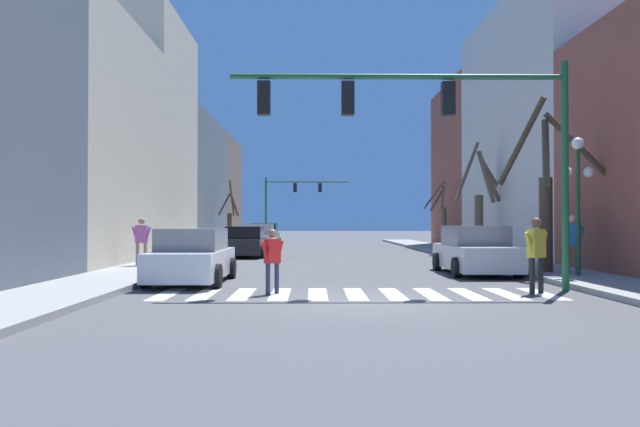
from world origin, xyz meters
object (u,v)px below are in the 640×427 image
(pedestrian_near_right_corner, at_px, (141,237))
(traffic_signal_near, at_px, (435,117))
(street_tree_right_near, at_px, (546,194))
(street_tree_left_far, at_px, (481,203))
(street_lamp_right_corner, at_px, (578,177))
(car_parked_left_far, at_px, (245,242))
(car_driving_toward_lane, at_px, (192,257))
(street_tree_right_far, at_px, (442,218))
(pedestrian_on_right_sidewalk, at_px, (572,239))
(car_at_intersection, at_px, (475,251))
(pedestrian_crossing_street, at_px, (272,256))
(car_driving_away_lane, at_px, (258,238))
(traffic_signal_far, at_px, (291,194))
(street_tree_right_mid, at_px, (230,219))
(car_parked_left_near, at_px, (264,236))
(pedestrian_on_left_sidewalk, at_px, (536,249))

(pedestrian_near_right_corner, bearing_deg, traffic_signal_near, -30.54)
(street_tree_right_near, distance_m, street_tree_left_far, 10.21)
(street_lamp_right_corner, bearing_deg, pedestrian_near_right_corner, 162.20)
(traffic_signal_near, bearing_deg, car_parked_left_far, 112.20)
(pedestrian_near_right_corner, distance_m, street_tree_left_far, 16.20)
(pedestrian_near_right_corner, bearing_deg, car_driving_toward_lane, -53.51)
(street_tree_left_far, bearing_deg, street_tree_right_far, 89.70)
(pedestrian_on_right_sidewalk, bearing_deg, traffic_signal_near, 85.93)
(car_at_intersection, xyz_separation_m, pedestrian_crossing_street, (-6.37, -5.80, 0.17))
(pedestrian_near_right_corner, xyz_separation_m, street_tree_right_near, (13.76, -2.99, 1.46))
(street_tree_left_far, bearing_deg, car_driving_away_lane, 145.03)
(traffic_signal_far, height_order, street_tree_left_far, traffic_signal_far)
(car_at_intersection, bearing_deg, car_parked_left_far, 39.54)
(pedestrian_crossing_street, xyz_separation_m, street_tree_right_mid, (-4.95, 29.77, 1.05))
(car_at_intersection, height_order, pedestrian_near_right_corner, pedestrian_near_right_corner)
(pedestrian_on_right_sidewalk, bearing_deg, car_parked_left_near, -13.77)
(traffic_signal_far, relative_size, pedestrian_on_right_sidewalk, 4.35)
(car_parked_left_near, distance_m, street_tree_left_far, 17.68)
(pedestrian_on_right_sidewalk, distance_m, street_tree_left_far, 11.25)
(pedestrian_near_right_corner, bearing_deg, street_lamp_right_corner, -10.31)
(car_driving_toward_lane, xyz_separation_m, pedestrian_near_right_corner, (-2.86, 5.16, 0.45))
(traffic_signal_near, xyz_separation_m, street_tree_right_mid, (-8.98, 29.12, -2.38))
(street_tree_right_mid, xyz_separation_m, street_tree_right_far, (14.13, -5.31, 0.05))
(street_tree_right_mid, bearing_deg, car_driving_toward_lane, -84.70)
(pedestrian_near_right_corner, bearing_deg, pedestrian_on_left_sidewalk, -26.72)
(car_at_intersection, bearing_deg, street_lamp_right_corner, -134.25)
(pedestrian_crossing_street, bearing_deg, street_tree_left_far, 17.30)
(car_parked_left_far, distance_m, street_tree_right_mid, 13.62)
(car_driving_away_lane, bearing_deg, pedestrian_near_right_corner, 169.14)
(traffic_signal_far, bearing_deg, street_tree_left_far, -69.78)
(traffic_signal_near, distance_m, street_tree_left_far, 15.46)
(car_at_intersection, bearing_deg, car_driving_toward_lane, 108.84)
(street_lamp_right_corner, xyz_separation_m, pedestrian_near_right_corner, (-14.13, 4.54, -1.88))
(pedestrian_on_right_sidewalk, relative_size, street_tree_left_far, 0.32)
(traffic_signal_near, distance_m, car_driving_away_lane, 23.71)
(street_lamp_right_corner, relative_size, street_tree_right_near, 0.72)
(car_parked_left_near, xyz_separation_m, pedestrian_near_right_corner, (-2.92, -20.48, 0.39))
(pedestrian_near_right_corner, bearing_deg, street_tree_right_mid, 96.55)
(pedestrian_crossing_street, bearing_deg, street_lamp_right_corner, -20.45)
(street_tree_right_near, distance_m, street_tree_right_mid, 28.21)
(car_driving_away_lane, xyz_separation_m, pedestrian_near_right_corner, (-2.93, -15.25, 0.40))
(street_tree_right_near, height_order, street_tree_right_far, street_tree_right_near)
(traffic_signal_near, height_order, pedestrian_crossing_street, traffic_signal_near)
(pedestrian_on_right_sidewalk, bearing_deg, car_parked_left_far, 3.68)
(car_driving_away_lane, height_order, pedestrian_on_right_sidewalk, pedestrian_on_right_sidewalk)
(car_parked_left_far, height_order, street_tree_right_far, street_tree_right_far)
(car_at_intersection, height_order, street_tree_right_near, street_tree_right_near)
(street_tree_right_mid, bearing_deg, pedestrian_on_right_sidewalk, -61.77)
(pedestrian_on_left_sidewalk, height_order, pedestrian_crossing_street, pedestrian_on_left_sidewalk)
(car_driving_away_lane, relative_size, pedestrian_crossing_street, 2.71)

